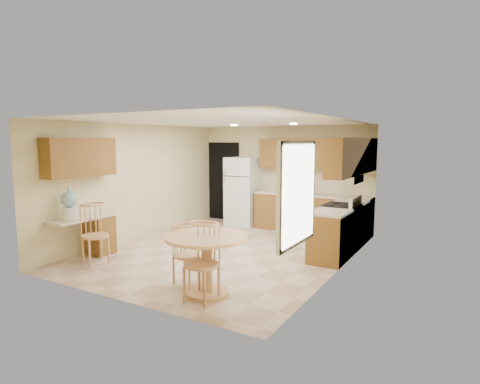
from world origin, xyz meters
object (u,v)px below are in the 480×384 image
Objects in this scene: stove at (340,227)px; dining_table at (207,256)px; chair_table_a at (183,249)px; chair_table_b at (197,256)px; refrigerator at (243,191)px; chair_desk at (90,229)px; water_crock at (70,205)px.

stove is 3.32m from dining_table.
chair_table_b reaches higher than chair_table_a.
stove reaches higher than dining_table.
chair_table_a is (1.37, -4.24, -0.32)m from refrigerator.
refrigerator is at bearing -165.83° from chair_table_a.
chair_table_b is at bearing -67.31° from refrigerator.
water_crock is at bearing -65.09° from chair_desk.
stove is at bearing 149.71° from chair_table_a.
refrigerator is at bearing -168.31° from chair_desk.
chair_desk is at bearing -138.55° from stove.
water_crock reaches higher than chair_desk.
dining_table is 3.00m from water_crock.
dining_table is 2.52m from chair_desk.
chair_desk is at bearing 177.46° from dining_table.
chair_table_b is at bearing 100.54° from chair_desk.
stove is at bearing 38.40° from water_crock.
chair_table_b reaches higher than dining_table.
chair_desk is (-0.60, -4.29, -0.23)m from refrigerator.
dining_table is at bearing -1.36° from water_crock.
dining_table is (1.92, -4.40, -0.31)m from refrigerator.
water_crock is at bearing 178.64° from dining_table.
chair_table_a is at bearing 163.29° from dining_table.
chair_table_b is 3.06m from water_crock.
refrigerator is at bearing 113.52° from dining_table.
chair_desk is at bearing -97.96° from refrigerator.
chair_desk is (-2.57, 0.41, -0.00)m from chair_table_b.
water_crock is (-3.92, -3.11, 0.56)m from stove.
water_crock reaches higher than chair_table_a.
chair_table_a is at bearing -37.29° from chair_table_b.
chair_table_a is 0.77m from chair_table_b.
dining_table is 1.29× the size of chair_table_a.
refrigerator reaches higher than chair_table_a.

